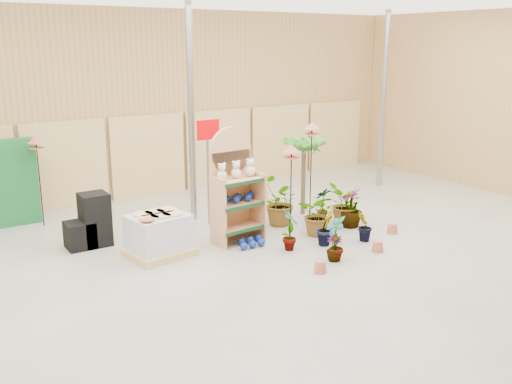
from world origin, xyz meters
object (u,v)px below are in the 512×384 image
Objects in this scene: bird_table_front at (291,152)px; potted_plant_2 at (319,214)px; display_shelf at (234,190)px; pallet_stack at (159,235)px.

bird_table_front reaches higher than potted_plant_2.
display_shelf is 1.16× the size of bird_table_front.
display_shelf reaches higher than pallet_stack.
pallet_stack is at bearing 163.21° from bird_table_front.
display_shelf is at bearing -8.44° from pallet_stack.
display_shelf is at bearing 138.63° from bird_table_front.
display_shelf is 1.78m from potted_plant_2.
potted_plant_2 is at bearing 4.78° from bird_table_front.
potted_plant_2 is at bearing -20.32° from pallet_stack.
bird_table_front reaches higher than pallet_stack.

